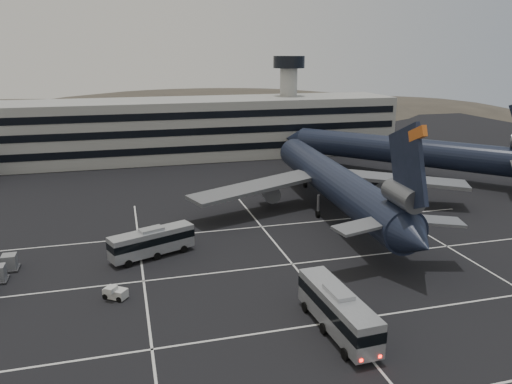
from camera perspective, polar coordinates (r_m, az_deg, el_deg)
The scene contains 9 objects.
ground at distance 56.20m, azimuth -6.28°, elevation -11.12°, with size 260.00×260.00×0.00m, color black.
lane_markings at distance 56.96m, azimuth -5.44°, elevation -10.69°, with size 90.00×55.62×0.01m.
terminal at distance 122.20m, azimuth -13.11°, elevation 6.81°, with size 125.00×26.00×24.00m.
hills at distance 224.17m, azimuth -8.57°, elevation 6.13°, with size 352.00×180.00×44.00m.
trijet_main at distance 80.31m, azimuth 9.03°, elevation 1.16°, with size 47.36×57.67×18.08m.
trijet_far at distance 108.32m, azimuth 17.13°, elevation 4.58°, with size 42.87×46.40×18.08m.
bus_near at distance 48.09m, azimuth 9.32°, elevation -13.03°, with size 3.58×12.29×4.29m.
bus_far at distance 64.86m, azimuth -11.80°, elevation -5.52°, with size 11.13×6.49×3.88m.
tug_b at distance 55.95m, azimuth -15.69°, elevation -11.00°, with size 2.76×2.57×1.54m.
Camera 1 is at (-7.22, -49.56, 25.49)m, focal length 35.00 mm.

